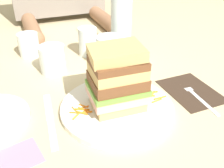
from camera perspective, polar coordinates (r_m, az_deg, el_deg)
ground_plane at (r=0.58m, az=0.43°, el=-6.13°), size 3.00×3.00×0.00m
main_plate at (r=0.58m, az=1.12°, el=-5.37°), size 0.26×0.26×0.01m
sandwich at (r=0.54m, az=1.16°, el=1.17°), size 0.13×0.11×0.14m
carrot_shred_0 at (r=0.56m, az=-8.60°, el=-5.90°), size 0.01×0.03×0.00m
carrot_shred_1 at (r=0.56m, az=-6.49°, el=-5.89°), size 0.02×0.03×0.00m
carrot_shred_2 at (r=0.57m, az=-6.92°, el=-5.48°), size 0.03×0.01×0.00m
carrot_shred_3 at (r=0.55m, az=-6.94°, el=-6.62°), size 0.02×0.02×0.00m
carrot_shred_4 at (r=0.55m, az=-6.18°, el=-6.47°), size 0.03×0.01×0.00m
carrot_shred_5 at (r=0.57m, az=-6.63°, el=-5.01°), size 0.02×0.02×0.00m
carrot_shred_6 at (r=0.54m, az=-8.38°, el=-7.45°), size 0.02×0.02×0.00m
carrot_shred_7 at (r=0.56m, az=-5.82°, el=-6.34°), size 0.02×0.01×0.00m
carrot_shred_8 at (r=0.56m, az=-8.87°, el=-6.55°), size 0.02×0.01×0.00m
carrot_shred_9 at (r=0.56m, az=-6.93°, el=-5.82°), size 0.03×0.02×0.00m
carrot_shred_10 at (r=0.60m, az=10.31°, el=-3.81°), size 0.03×0.01×0.00m
carrot_shred_11 at (r=0.62m, az=9.37°, el=-1.97°), size 0.03×0.00×0.00m
carrot_shred_12 at (r=0.62m, az=9.36°, el=-2.34°), size 0.02×0.02×0.00m
carrot_shred_13 at (r=0.61m, az=11.06°, el=-3.13°), size 0.03×0.00×0.00m
carrot_shred_14 at (r=0.62m, az=8.20°, el=-1.94°), size 0.01×0.03×0.00m
carrot_shred_15 at (r=0.61m, az=8.58°, el=-2.60°), size 0.03×0.02×0.00m
carrot_shred_16 at (r=0.60m, az=6.74°, el=-3.38°), size 0.02×0.02×0.00m
napkin_dark at (r=0.68m, az=17.71°, el=-1.49°), size 0.12×0.16×0.00m
fork at (r=0.66m, az=18.82°, el=-2.25°), size 0.02×0.17×0.00m
knife at (r=0.57m, az=-14.07°, el=-8.10°), size 0.03×0.20×0.00m
juice_glass at (r=0.75m, az=-0.45°, el=7.07°), size 0.08×0.08×0.10m
water_bottle at (r=0.83m, az=2.20°, el=16.00°), size 0.07×0.07×0.30m
empty_tumbler_0 at (r=0.84m, az=-5.60°, el=9.73°), size 0.06×0.06×0.09m
empty_tumbler_1 at (r=0.74m, az=-13.56°, el=5.55°), size 0.08×0.08×0.08m
empty_tumbler_2 at (r=0.87m, az=-18.66°, el=8.57°), size 0.07×0.07×0.08m
napkin_pink at (r=0.51m, az=-21.16°, el=-15.56°), size 0.10×0.09×0.00m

